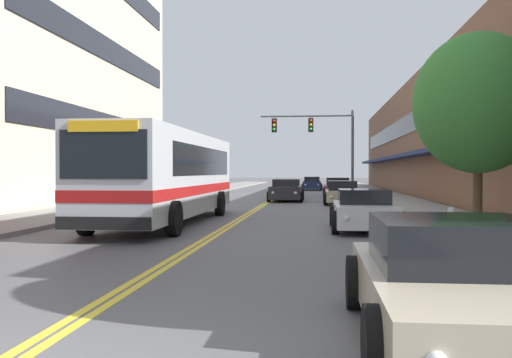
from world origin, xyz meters
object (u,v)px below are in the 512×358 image
(car_white_parked_right_mid, at_px, (364,211))
(car_navy_moving_second, at_px, (312,184))
(car_charcoal_moving_lead, at_px, (286,191))
(car_red_parked_right_end, at_px, (338,188))
(car_black_moving_third, at_px, (286,188))
(city_bus, at_px, (169,173))
(traffic_signal_mast, at_px, (319,136))
(car_champagne_parked_right_foreground, at_px, (457,284))
(street_tree_right_mid, at_px, (478,103))
(fire_hydrant, at_px, (452,226))
(car_beige_parked_right_far, at_px, (342,193))

(car_white_parked_right_mid, xyz_separation_m, car_navy_moving_second, (-1.97, 38.22, 0.02))
(car_charcoal_moving_lead, bearing_deg, car_navy_moving_second, 86.37)
(car_red_parked_right_end, distance_m, car_black_moving_third, 3.84)
(city_bus, distance_m, traffic_signal_mast, 18.95)
(car_white_parked_right_mid, relative_size, car_charcoal_moving_lead, 1.01)
(car_champagne_parked_right_foreground, distance_m, traffic_signal_mast, 31.78)
(car_champagne_parked_right_foreground, height_order, car_charcoal_moving_lead, car_charcoal_moving_lead)
(street_tree_right_mid, bearing_deg, fire_hydrant, -114.22)
(car_navy_moving_second, height_order, street_tree_right_mid, street_tree_right_mid)
(city_bus, distance_m, fire_hydrant, 10.59)
(fire_hydrant, bearing_deg, car_white_parked_right_mid, 109.29)
(car_navy_moving_second, distance_m, car_black_moving_third, 15.13)
(street_tree_right_mid, distance_m, fire_hydrant, 4.65)
(street_tree_right_mid, bearing_deg, car_white_parked_right_mid, 154.54)
(car_champagne_parked_right_foreground, bearing_deg, car_beige_parked_right_far, 90.27)
(car_beige_parked_right_far, height_order, car_charcoal_moving_lead, car_charcoal_moving_lead)
(car_black_moving_third, xyz_separation_m, fire_hydrant, (5.29, -27.76, -0.03))
(car_red_parked_right_end, bearing_deg, car_charcoal_moving_lead, -114.67)
(car_red_parked_right_end, height_order, street_tree_right_mid, street_tree_right_mid)
(car_white_parked_right_mid, distance_m, fire_hydrant, 4.83)
(car_white_parked_right_mid, bearing_deg, traffic_signal_mast, 93.80)
(car_navy_moving_second, bearing_deg, fire_hydrant, -85.23)
(car_beige_parked_right_far, xyz_separation_m, car_red_parked_right_end, (0.09, 10.01, 0.02))
(car_white_parked_right_mid, bearing_deg, car_black_moving_third, 99.05)
(car_beige_parked_right_far, distance_m, car_red_parked_right_end, 10.01)
(car_navy_moving_second, relative_size, traffic_signal_mast, 0.75)
(car_beige_parked_right_far, relative_size, street_tree_right_mid, 0.82)
(car_black_moving_third, bearing_deg, car_white_parked_right_mid, -80.95)
(city_bus, height_order, car_red_parked_right_end, city_bus)
(car_red_parked_right_end, distance_m, fire_hydrant, 28.73)
(car_navy_moving_second, bearing_deg, traffic_signal_mast, -87.97)
(car_beige_parked_right_far, bearing_deg, car_champagne_parked_right_foreground, -89.73)
(car_charcoal_moving_lead, relative_size, traffic_signal_mast, 0.69)
(car_black_moving_third, distance_m, fire_hydrant, 28.26)
(car_red_parked_right_end, bearing_deg, fire_hydrant, -86.87)
(city_bus, relative_size, street_tree_right_mid, 2.22)
(car_charcoal_moving_lead, bearing_deg, car_white_parked_right_mid, -78.81)
(car_navy_moving_second, distance_m, traffic_signal_mast, 18.63)
(car_charcoal_moving_lead, bearing_deg, traffic_signal_mast, 57.36)
(city_bus, height_order, car_black_moving_third, city_bus)
(car_champagne_parked_right_foreground, bearing_deg, traffic_signal_mast, 92.50)
(car_charcoal_moving_lead, relative_size, fire_hydrant, 4.86)
(car_black_moving_third, xyz_separation_m, street_tree_right_mid, (6.70, -24.63, 3.11))
(street_tree_right_mid, bearing_deg, city_bus, 160.85)
(car_black_moving_third, bearing_deg, fire_hydrant, -79.20)
(city_bus, relative_size, car_champagne_parked_right_foreground, 2.68)
(car_black_moving_third, relative_size, fire_hydrant, 5.53)
(city_bus, xyz_separation_m, car_beige_parked_right_far, (6.62, 12.18, -1.17))
(city_bus, distance_m, car_beige_parked_right_far, 13.91)
(car_charcoal_moving_lead, xyz_separation_m, traffic_signal_mast, (2.00, 3.13, 3.53))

